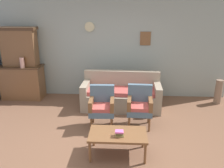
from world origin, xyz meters
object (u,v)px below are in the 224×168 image
at_px(armchair_near_cabinet, 140,104).
at_px(coffee_table, 118,136).
at_px(vase_on_cabinet, 22,63).
at_px(floral_couch, 121,95).
at_px(armchair_row_middle, 102,105).
at_px(side_cabinet, 23,82).
at_px(floor_vase_by_wall, 218,92).
at_px(book_stack_on_table, 120,133).

bearing_deg(armchair_near_cabinet, coffee_table, -111.96).
bearing_deg(vase_on_cabinet, floral_couch, -6.87).
height_order(floral_couch, armchair_row_middle, same).
height_order(armchair_row_middle, coffee_table, armchair_row_middle).
height_order(side_cabinet, vase_on_cabinet, vase_on_cabinet).
bearing_deg(floor_vase_by_wall, side_cabinet, 178.92).
height_order(side_cabinet, floral_couch, side_cabinet).
relative_size(floral_couch, coffee_table, 1.98).
bearing_deg(armchair_row_middle, side_cabinet, 147.49).
bearing_deg(armchair_row_middle, armchair_near_cabinet, 5.18).
relative_size(vase_on_cabinet, book_stack_on_table, 1.86).
xyz_separation_m(book_stack_on_table, floor_vase_by_wall, (2.55, 2.48, -0.15)).
relative_size(vase_on_cabinet, coffee_table, 0.27).
bearing_deg(vase_on_cabinet, side_cabinet, 127.00).
bearing_deg(coffee_table, book_stack_on_table, -68.16).
distance_m(armchair_near_cabinet, floor_vase_by_wall, 2.54).
relative_size(vase_on_cabinet, armchair_near_cabinet, 0.30).
xyz_separation_m(armchair_row_middle, coffee_table, (0.37, -0.99, -0.12)).
bearing_deg(armchair_near_cabinet, vase_on_cabinet, 157.53).
height_order(floral_couch, armchair_near_cabinet, same).
xyz_separation_m(armchair_row_middle, armchair_near_cabinet, (0.80, 0.07, 0.00)).
bearing_deg(side_cabinet, armchair_near_cabinet, -24.35).
bearing_deg(side_cabinet, vase_on_cabinet, -53.00).
bearing_deg(floor_vase_by_wall, book_stack_on_table, -135.82).
xyz_separation_m(armchair_near_cabinet, book_stack_on_table, (-0.40, -1.15, -0.03)).
xyz_separation_m(floral_couch, armchair_row_middle, (-0.39, -1.01, 0.17)).
bearing_deg(armchair_row_middle, floral_couch, 68.72).
bearing_deg(book_stack_on_table, side_cabinet, 137.00).
height_order(armchair_near_cabinet, coffee_table, armchair_near_cabinet).
distance_m(side_cabinet, vase_on_cabinet, 0.64).
distance_m(armchair_row_middle, coffee_table, 1.07).
height_order(side_cabinet, floor_vase_by_wall, side_cabinet).
xyz_separation_m(vase_on_cabinet, floor_vase_by_wall, (5.19, 0.08, -0.74)).
relative_size(side_cabinet, floor_vase_by_wall, 1.77).
distance_m(armchair_row_middle, book_stack_on_table, 1.15).
distance_m(side_cabinet, coffee_table, 3.71).
bearing_deg(side_cabinet, floral_couch, -10.19).
xyz_separation_m(vase_on_cabinet, coffee_table, (2.60, -2.32, -0.69)).
bearing_deg(side_cabinet, book_stack_on_table, -43.00).
bearing_deg(vase_on_cabinet, armchair_near_cabinet, -22.47).
xyz_separation_m(floral_couch, book_stack_on_table, (0.01, -2.09, 0.15)).
xyz_separation_m(floral_couch, coffee_table, (-0.02, -2.00, 0.05)).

